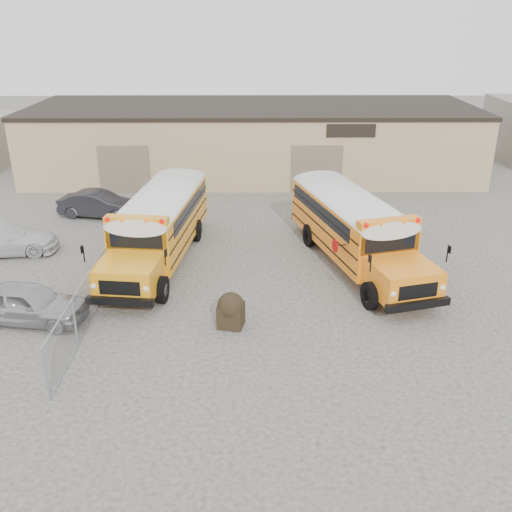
{
  "coord_description": "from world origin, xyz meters",
  "views": [
    {
      "loc": [
        0.03,
        -19.8,
        10.59
      ],
      "look_at": [
        0.14,
        1.08,
        1.6
      ],
      "focal_mm": 40.0,
      "sensor_mm": 36.0,
      "label": 1
    }
  ],
  "objects_px": {
    "car_silver": "(27,303)",
    "car_dark": "(99,204)",
    "school_bus_left": "(189,182)",
    "car_white": "(2,239)",
    "tarp_bundle": "(231,309)",
    "school_bus_right": "(304,185)"
  },
  "relations": [
    {
      "from": "car_silver",
      "to": "school_bus_left",
      "type": "bearing_deg",
      "value": -12.31
    },
    {
      "from": "school_bus_left",
      "to": "car_silver",
      "type": "distance_m",
      "value": 13.31
    },
    {
      "from": "school_bus_left",
      "to": "tarp_bundle",
      "type": "relative_size",
      "value": 8.14
    },
    {
      "from": "car_silver",
      "to": "tarp_bundle",
      "type": "bearing_deg",
      "value": -84.54
    },
    {
      "from": "school_bus_right",
      "to": "car_silver",
      "type": "relative_size",
      "value": 2.51
    },
    {
      "from": "school_bus_left",
      "to": "tarp_bundle",
      "type": "distance_m",
      "value": 13.14
    },
    {
      "from": "school_bus_right",
      "to": "car_dark",
      "type": "relative_size",
      "value": 2.51
    },
    {
      "from": "school_bus_right",
      "to": "car_dark",
      "type": "xyz_separation_m",
      "value": [
        -11.4,
        -0.1,
        -1.09
      ]
    },
    {
      "from": "school_bus_left",
      "to": "car_silver",
      "type": "xyz_separation_m",
      "value": [
        -4.74,
        -12.39,
        -1.05
      ]
    },
    {
      "from": "car_silver",
      "to": "car_dark",
      "type": "bearing_deg",
      "value": 9.95
    },
    {
      "from": "school_bus_right",
      "to": "car_silver",
      "type": "xyz_separation_m",
      "value": [
        -11.13,
        -11.78,
        -1.07
      ]
    },
    {
      "from": "school_bus_right",
      "to": "car_dark",
      "type": "distance_m",
      "value": 11.45
    },
    {
      "from": "school_bus_left",
      "to": "school_bus_right",
      "type": "distance_m",
      "value": 6.42
    },
    {
      "from": "school_bus_left",
      "to": "car_white",
      "type": "xyz_separation_m",
      "value": [
        -8.27,
        -5.9,
        -1.07
      ]
    },
    {
      "from": "car_silver",
      "to": "car_white",
      "type": "xyz_separation_m",
      "value": [
        -3.52,
        6.48,
        -0.02
      ]
    },
    {
      "from": "car_dark",
      "to": "tarp_bundle",
      "type": "bearing_deg",
      "value": -135.82
    },
    {
      "from": "car_white",
      "to": "tarp_bundle",
      "type": "bearing_deg",
      "value": -129.98
    },
    {
      "from": "school_bus_left",
      "to": "car_white",
      "type": "distance_m",
      "value": 10.21
    },
    {
      "from": "car_white",
      "to": "car_dark",
      "type": "height_order",
      "value": "car_white"
    },
    {
      "from": "car_silver",
      "to": "car_white",
      "type": "height_order",
      "value": "car_silver"
    },
    {
      "from": "car_silver",
      "to": "car_white",
      "type": "bearing_deg",
      "value": 37.16
    },
    {
      "from": "school_bus_left",
      "to": "car_dark",
      "type": "xyz_separation_m",
      "value": [
        -5.01,
        -0.71,
        -1.08
      ]
    }
  ]
}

